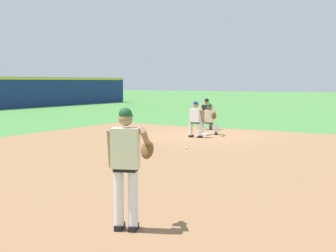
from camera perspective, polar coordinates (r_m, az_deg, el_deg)
name	(u,v)px	position (r m, az deg, el deg)	size (l,w,h in m)	color
ground_plane	(204,136)	(19.44, 4.35, -1.17)	(160.00, 160.00, 0.00)	#47843D
infield_dirt_patch	(183,161)	(13.26, 1.83, -4.26)	(18.00, 18.00, 0.01)	#936B47
first_base_bag	(204,134)	(19.43, 4.36, -1.04)	(0.38, 0.38, 0.09)	white
baseball	(186,148)	(15.63, 2.25, -2.65)	(0.07, 0.07, 0.07)	white
pitcher	(127,161)	(7.03, -4.99, -4.29)	(0.81, 0.60, 1.86)	black
first_baseman	(210,117)	(19.69, 5.09, 1.05)	(0.85, 0.95, 1.34)	black
baserunner	(195,118)	(18.68, 3.37, 1.01)	(0.44, 0.60, 1.46)	black
umpire	(207,113)	(21.78, 4.73, 1.63)	(0.58, 0.67, 1.46)	black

